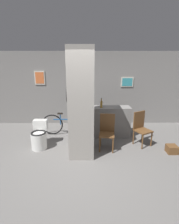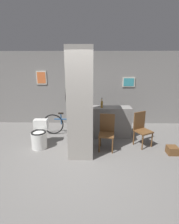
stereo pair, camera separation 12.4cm
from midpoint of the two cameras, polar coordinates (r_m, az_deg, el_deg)
name	(u,v)px [view 1 (the left image)]	position (r m, az deg, el deg)	size (l,w,h in m)	color
ground_plane	(84,160)	(4.33, -2.70, -15.48)	(14.00, 14.00, 0.00)	slate
wall_back	(85,89)	(6.38, -1.99, 7.58)	(8.00, 0.09, 2.60)	gray
pillar_center	(81,103)	(4.25, -3.51, 2.99)	(0.62, 0.91, 2.60)	gray
counter_shelf	(107,122)	(5.44, 5.03, -3.12)	(1.41, 0.44, 0.94)	gray
toilet	(39,137)	(4.96, -16.77, -7.82)	(0.41, 0.57, 0.72)	silver
chair_near_pillar	(107,131)	(4.65, 4.96, -6.06)	(0.44, 0.44, 0.94)	brown
chair_by_doorway	(141,127)	(5.05, 15.84, -4.81)	(0.54, 0.54, 0.94)	brown
bicycle	(69,124)	(5.60, -7.35, -3.92)	(1.72, 0.42, 0.72)	black
bottle_tall	(101,104)	(5.19, 3.20, 2.60)	(0.07, 0.07, 0.29)	olive
floor_crate	(172,149)	(5.02, 24.63, -10.97)	(0.25, 0.25, 0.20)	brown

